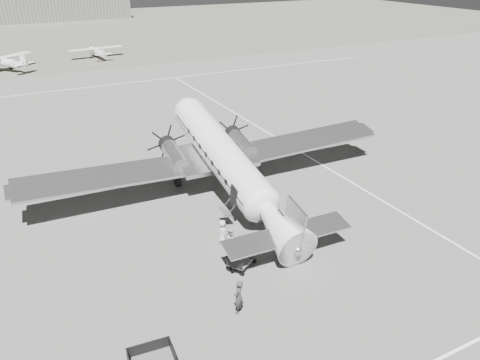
# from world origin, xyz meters

# --- Properties ---
(ground) EXTENTS (260.00, 260.00, 0.00)m
(ground) POSITION_xyz_m (0.00, 0.00, 0.00)
(ground) COLOR slate
(ground) RESTS_ON ground
(taxi_line_right) EXTENTS (0.15, 80.00, 0.01)m
(taxi_line_right) POSITION_xyz_m (12.00, 0.00, 0.01)
(taxi_line_right) COLOR white
(taxi_line_right) RESTS_ON ground
(taxi_line_horizon) EXTENTS (90.00, 0.15, 0.01)m
(taxi_line_horizon) POSITION_xyz_m (0.00, 40.00, 0.01)
(taxi_line_horizon) COLOR white
(taxi_line_horizon) RESTS_ON ground
(grass_infield) EXTENTS (260.00, 90.00, 0.01)m
(grass_infield) POSITION_xyz_m (0.00, 95.00, 0.00)
(grass_infield) COLOR #5D5B4E
(grass_infield) RESTS_ON ground
(hangar_main) EXTENTS (42.00, 14.00, 6.60)m
(hangar_main) POSITION_xyz_m (5.00, 120.00, 3.30)
(hangar_main) COLOR slate
(hangar_main) RESTS_ON ground
(dc3_airliner) EXTENTS (28.56, 20.26, 5.33)m
(dc3_airliner) POSITION_xyz_m (2.53, 3.59, 2.66)
(dc3_airliner) COLOR #B0B0B2
(dc3_airliner) RESTS_ON ground
(light_plane_left) EXTENTS (14.33, 13.97, 2.31)m
(light_plane_left) POSITION_xyz_m (-9.29, 55.45, 1.15)
(light_plane_left) COLOR white
(light_plane_left) RESTS_ON ground
(light_plane_right) EXTENTS (9.75, 8.23, 1.88)m
(light_plane_right) POSITION_xyz_m (5.22, 59.37, 0.94)
(light_plane_right) COLOR white
(light_plane_right) RESTS_ON ground
(baggage_cart_near) EXTENTS (2.19, 2.03, 1.01)m
(baggage_cart_near) POSITION_xyz_m (-0.41, -4.28, 0.51)
(baggage_cart_near) COLOR #525252
(baggage_cart_near) RESTS_ON ground
(ground_crew) EXTENTS (0.78, 0.76, 1.80)m
(ground_crew) POSITION_xyz_m (-2.22, -7.42, 0.90)
(ground_crew) COLOR #323232
(ground_crew) RESTS_ON ground
(ramp_agent) EXTENTS (0.81, 0.96, 1.74)m
(ramp_agent) POSITION_xyz_m (-0.36, -2.89, 0.87)
(ramp_agent) COLOR beige
(ramp_agent) RESTS_ON ground
(passenger) EXTENTS (0.56, 0.80, 1.56)m
(passenger) POSITION_xyz_m (-0.32, -1.64, 0.78)
(passenger) COLOR silver
(passenger) RESTS_ON ground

